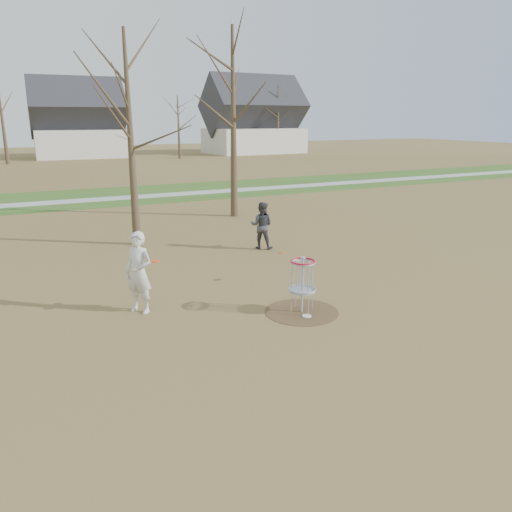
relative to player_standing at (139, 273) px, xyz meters
The scene contains 11 objects.
ground 4.03m from the player_standing, 26.66° to the right, with size 160.00×160.00×0.00m, color brown.
green_band 19.59m from the player_standing, 79.71° to the left, with size 160.00×8.00×0.01m, color #2D5119.
footpath 18.60m from the player_standing, 79.16° to the left, with size 160.00×1.50×0.01m, color #9E9E99.
dirt_circle 4.03m from the player_standing, 26.66° to the right, with size 1.80×1.80×0.01m, color #47331E.
player_standing is the anchor object (origin of this frame).
player_throwing 6.80m from the player_standing, 37.60° to the left, with size 0.82×0.64×1.69m, color #393A3F.
disc_grounded 4.13m from the player_standing, 31.05° to the right, with size 0.22×0.22×0.02m, color white.
discs_in_play 2.35m from the player_standing, ahead, with size 3.96×0.72×0.40m.
disc_golf_basket 3.91m from the player_standing, 26.66° to the right, with size 0.64×0.64×1.35m.
bare_trees 34.71m from the player_standing, 81.19° to the left, with size 52.62×44.98×9.00m.
houses_row 51.46m from the player_standing, 81.26° to the left, with size 56.51×10.01×7.26m.
Camera 1 is at (-5.99, -9.67, 4.55)m, focal length 35.00 mm.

